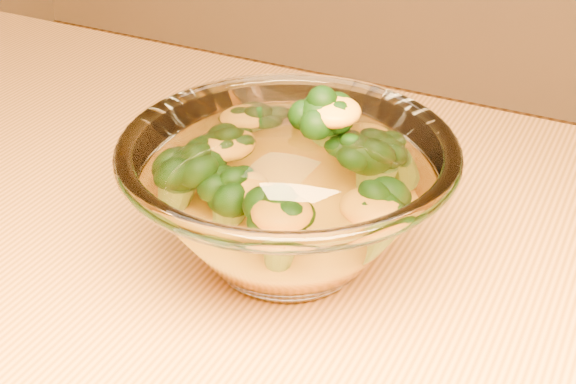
{
  "coord_description": "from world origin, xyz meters",
  "views": [
    {
      "loc": [
        0.18,
        -0.29,
        1.08
      ],
      "look_at": [
        -0.02,
        0.1,
        0.81
      ],
      "focal_mm": 50.0,
      "sensor_mm": 36.0,
      "label": 1
    }
  ],
  "objects": [
    {
      "name": "glass_bowl",
      "position": [
        -0.02,
        0.1,
        0.8
      ],
      "size": [
        0.22,
        0.22,
        0.1
      ],
      "color": "white",
      "rests_on": "table"
    },
    {
      "name": "cheese_sauce",
      "position": [
        -0.02,
        0.1,
        0.78
      ],
      "size": [
        0.12,
        0.12,
        0.03
      ],
      "primitive_type": "ellipsoid",
      "color": "orange",
      "rests_on": "glass_bowl"
    },
    {
      "name": "broccoli_heap",
      "position": [
        -0.02,
        0.12,
        0.81
      ],
      "size": [
        0.15,
        0.15,
        0.08
      ],
      "color": "black",
      "rests_on": "cheese_sauce"
    }
  ]
}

